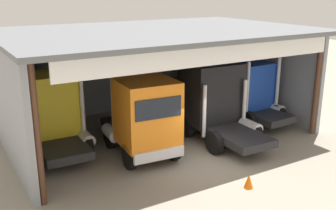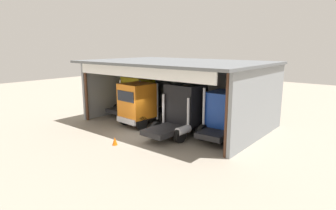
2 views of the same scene
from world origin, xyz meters
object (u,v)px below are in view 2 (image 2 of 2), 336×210
truck_yellow_center_bay (137,95)px  oil_drum (199,111)px  truck_black_center_left_bay (183,109)px  traffic_cone (115,141)px  truck_orange_right_bay (140,104)px  truck_blue_center_right_bay (226,114)px  tool_cart (202,110)px

truck_yellow_center_bay → oil_drum: 6.25m
truck_black_center_left_bay → oil_drum: truck_black_center_left_bay is taller
traffic_cone → truck_orange_right_bay: bearing=114.5°
truck_yellow_center_bay → truck_blue_center_right_bay: bearing=-5.4°
oil_drum → traffic_cone: bearing=-89.3°
truck_yellow_center_bay → truck_orange_right_bay: truck_yellow_center_bay is taller
truck_black_center_left_bay → traffic_cone: 5.56m
truck_orange_right_bay → truck_blue_center_right_bay: bearing=-164.1°
truck_orange_right_bay → tool_cart: bearing=-105.4°
truck_black_center_left_bay → tool_cart: 6.25m
truck_yellow_center_bay → traffic_cone: 9.19m
truck_orange_right_bay → truck_black_center_left_bay: (4.14, 0.35, 0.07)m
truck_blue_center_right_bay → tool_cart: truck_blue_center_right_bay is taller
truck_black_center_left_bay → truck_blue_center_right_bay: truck_black_center_left_bay is taller
truck_blue_center_right_bay → traffic_cone: size_ratio=8.05×
oil_drum → traffic_cone: (0.12, -10.57, -0.19)m
tool_cart → traffic_cone: bearing=-90.6°
oil_drum → truck_blue_center_right_bay: bearing=-41.2°
truck_black_center_left_bay → traffic_cone: (-2.07, -4.90, -1.64)m
truck_yellow_center_bay → oil_drum: (5.16, 3.23, -1.42)m
tool_cart → traffic_cone: size_ratio=1.79×
truck_yellow_center_bay → traffic_cone: (5.28, -7.34, -1.61)m
truck_orange_right_bay → tool_cart: truck_orange_right_bay is taller
oil_drum → tool_cart: (0.23, 0.10, 0.03)m
tool_cart → truck_orange_right_bay: bearing=-109.6°
truck_yellow_center_bay → truck_black_center_left_bay: bearing=-16.5°
truck_yellow_center_bay → oil_drum: truck_yellow_center_bay is taller
truck_blue_center_right_bay → traffic_cone: truck_blue_center_right_bay is taller
truck_black_center_left_bay → truck_yellow_center_bay: bearing=163.8°
truck_black_center_left_bay → tool_cart: truck_black_center_left_bay is taller
truck_orange_right_bay → tool_cart: 6.63m
truck_blue_center_right_bay → oil_drum: truck_blue_center_right_bay is taller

